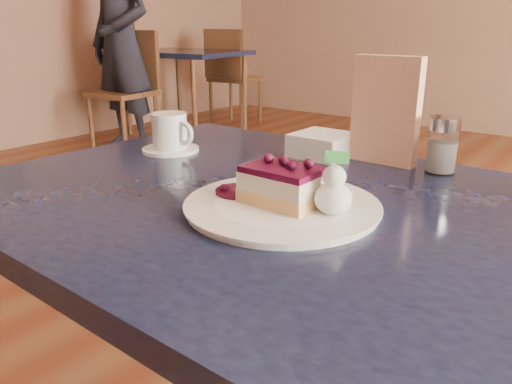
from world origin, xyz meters
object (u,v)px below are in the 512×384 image
Objects in this scene: main_table at (298,245)px; dessert_plate at (282,207)px; coffee_set at (171,134)px; bg_table_far_left at (187,127)px; patron at (122,44)px; cheesecake_slice at (282,185)px.

dessert_plate reaches higher than main_table.
dessert_plate is at bearing -90.00° from main_table.
coffee_set reaches higher than bg_table_far_left.
dessert_plate is 0.16× the size of bg_table_far_left.
dessert_plate is 0.17× the size of patron.
main_table is 4.27m from bg_table_far_left.
bg_table_far_left is at bearing 138.69° from cheesecake_slice.
patron reaches higher than coffee_set.
dessert_plate is at bearing -33.75° from patron.
cheesecake_slice is 4.32m from bg_table_far_left.
bg_table_far_left reaches higher than main_table.
coffee_set reaches higher than cheesecake_slice.
main_table is at bearing 88.92° from dessert_plate.
coffee_set is (-0.44, 0.11, 0.12)m from main_table.
dessert_plate is at bearing -20.62° from coffee_set.
cheesecake_slice reaches higher than main_table.
dessert_plate is 4.32m from bg_table_far_left.
cheesecake_slice is (-0.00, 0.00, 0.04)m from dessert_plate.
main_table is at bearing 90.00° from cheesecake_slice.
dessert_plate is 2.48× the size of cheesecake_slice.
dessert_plate is 2.17× the size of coffee_set.
coffee_set is at bearing 159.38° from dessert_plate.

